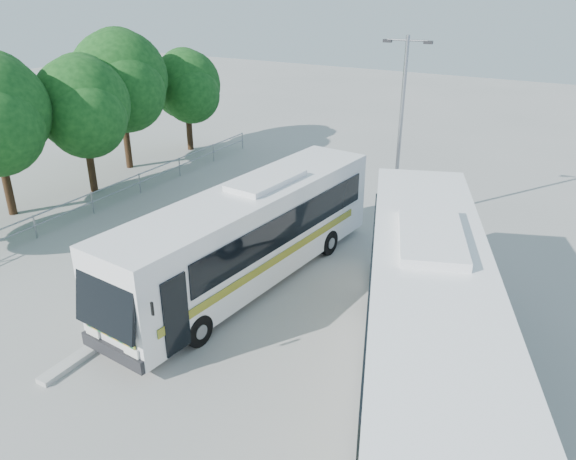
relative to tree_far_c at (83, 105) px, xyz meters
The scene contains 9 objects.
ground 13.82m from the tree_far_c, 22.81° to the right, with size 100.00×100.00×0.00m, color #9C9C97.
kerb_divider 11.12m from the tree_far_c, 17.50° to the right, with size 0.40×16.00×0.15m, color #B2B2AD.
railing 4.25m from the tree_far_c, 27.35° to the right, with size 0.06×22.00×1.00m.
tree_far_c is the anchor object (origin of this frame).
tree_far_d 3.93m from the tree_far_c, 107.83° to the left, with size 5.62×5.30×7.33m.
tree_far_e 8.22m from the tree_far_c, 93.54° to the left, with size 4.54×4.28×5.92m.
coach_main 12.41m from the tree_far_c, 18.30° to the right, with size 3.58×12.09×3.30m.
coach_adjacent 19.61m from the tree_far_c, 19.49° to the right, with size 7.03×13.57×3.74m.
lamppost 14.54m from the tree_far_c, 13.71° to the left, with size 1.88×0.40×7.67m.
Camera 1 is at (8.92, -12.93, 9.60)m, focal length 35.00 mm.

